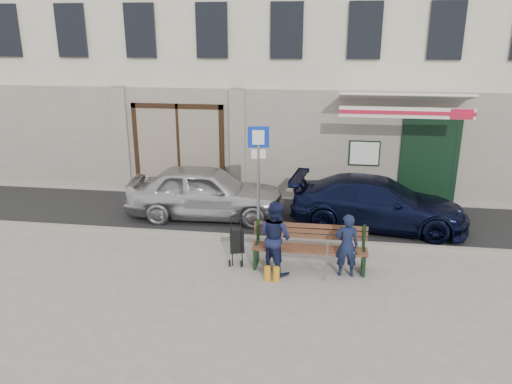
% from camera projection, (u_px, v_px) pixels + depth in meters
% --- Properties ---
extents(ground, '(80.00, 80.00, 0.00)m').
position_uv_depth(ground, '(262.00, 270.00, 10.46)').
color(ground, '#9E9991').
rests_on(ground, ground).
extents(asphalt_lane, '(60.00, 3.20, 0.01)m').
position_uv_depth(asphalt_lane, '(277.00, 218.00, 13.38)').
color(asphalt_lane, '#282828').
rests_on(asphalt_lane, ground).
extents(curb, '(60.00, 0.18, 0.12)m').
position_uv_depth(curb, '(271.00, 239.00, 11.86)').
color(curb, '#9E9384').
rests_on(curb, ground).
extents(building, '(20.00, 8.27, 10.00)m').
position_uv_depth(building, '(296.00, 25.00, 16.89)').
color(building, beige).
rests_on(building, ground).
extents(car_silver, '(4.23, 1.85, 1.42)m').
position_uv_depth(car_silver, '(206.00, 192.00, 13.28)').
color(car_silver, silver).
rests_on(car_silver, ground).
extents(car_navy, '(4.59, 2.32, 1.28)m').
position_uv_depth(car_navy, '(378.00, 203.00, 12.62)').
color(car_navy, black).
rests_on(car_navy, ground).
extents(parking_sign, '(0.50, 0.12, 2.69)m').
position_uv_depth(parking_sign, '(258.00, 164.00, 11.75)').
color(parking_sign, gray).
rests_on(parking_sign, ground).
extents(bench, '(2.40, 1.17, 0.98)m').
position_uv_depth(bench, '(307.00, 248.00, 10.43)').
color(bench, brown).
rests_on(bench, ground).
extents(man, '(0.51, 0.36, 1.33)m').
position_uv_depth(man, '(347.00, 245.00, 10.06)').
color(man, '#131B35').
rests_on(man, ground).
extents(woman, '(0.95, 0.92, 1.54)m').
position_uv_depth(woman, '(275.00, 237.00, 10.20)').
color(woman, '#151B3C').
rests_on(woman, ground).
extents(stroller, '(0.36, 0.46, 1.03)m').
position_uv_depth(stroller, '(237.00, 243.00, 10.68)').
color(stroller, black).
rests_on(stroller, ground).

